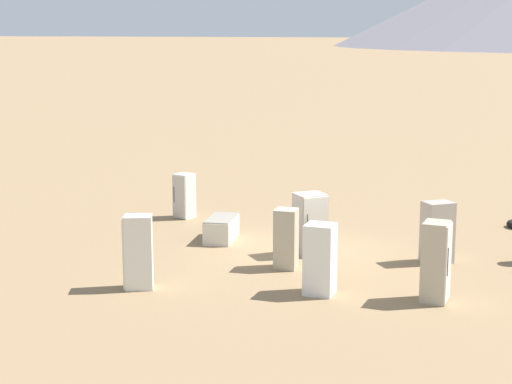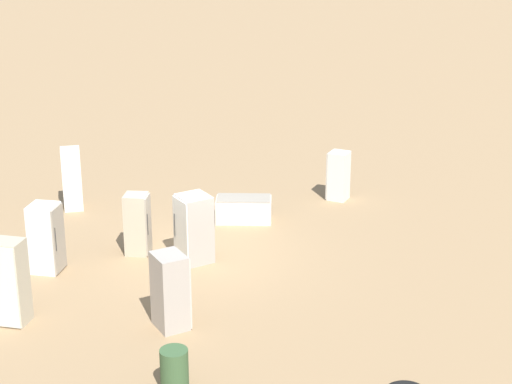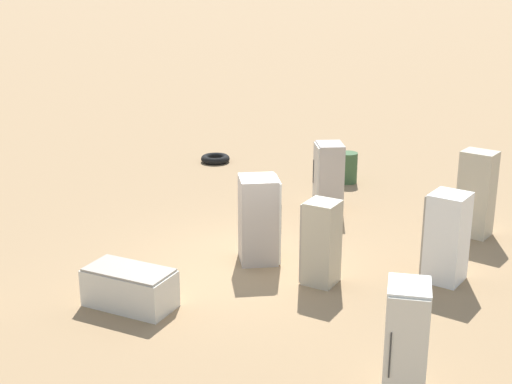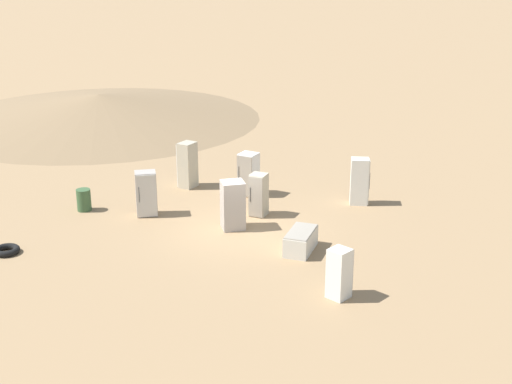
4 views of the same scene
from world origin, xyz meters
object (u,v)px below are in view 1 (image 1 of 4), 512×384
at_px(discarded_fridge_3, 437,232).
at_px(discarded_fridge_7, 320,259).
at_px(discarded_fridge_0, 184,196).
at_px(discarded_fridge_6, 286,239).
at_px(discarded_fridge_1, 436,262).
at_px(discarded_fridge_4, 221,229).
at_px(discarded_fridge_5, 310,224).
at_px(discarded_fridge_2, 138,252).

distance_m(discarded_fridge_3, discarded_fridge_7, 4.46).
bearing_deg(discarded_fridge_0, discarded_fridge_6, 152.79).
xyz_separation_m(discarded_fridge_1, discarded_fridge_6, (1.78, 4.10, -0.15)).
xyz_separation_m(discarded_fridge_0, discarded_fridge_4, (-2.62, -2.21, -0.40)).
distance_m(discarded_fridge_1, discarded_fridge_3, 3.53).
height_order(discarded_fridge_5, discarded_fridge_6, discarded_fridge_5).
bearing_deg(discarded_fridge_1, discarded_fridge_2, -76.33).
distance_m(discarded_fridge_2, discarded_fridge_7, 4.50).
bearing_deg(discarded_fridge_6, discarded_fridge_0, 132.45).
xyz_separation_m(discarded_fridge_0, discarded_fridge_3, (-3.29, -8.71, 0.09)).
xyz_separation_m(discarded_fridge_4, discarded_fridge_5, (-0.86, -2.96, 0.53)).
relative_size(discarded_fridge_5, discarded_fridge_7, 1.01).
relative_size(discarded_fridge_3, discarded_fridge_4, 1.03).
relative_size(discarded_fridge_5, discarded_fridge_6, 1.09).
height_order(discarded_fridge_2, discarded_fridge_5, discarded_fridge_2).
bearing_deg(discarded_fridge_6, discarded_fridge_7, -57.01).
bearing_deg(discarded_fridge_0, discarded_fridge_4, 148.95).
relative_size(discarded_fridge_0, discarded_fridge_6, 0.93).
height_order(discarded_fridge_1, discarded_fridge_2, discarded_fridge_1).
xyz_separation_m(discarded_fridge_3, discarded_fridge_4, (0.67, 6.50, -0.50)).
xyz_separation_m(discarded_fridge_3, discarded_fridge_7, (-3.70, 2.49, 0.02)).
bearing_deg(discarded_fridge_1, discarded_fridge_0, -121.67).
bearing_deg(discarded_fridge_6, discarded_fridge_5, 77.21).
bearing_deg(discarded_fridge_4, discarded_fridge_5, 158.07).
bearing_deg(discarded_fridge_4, discarded_fridge_3, 168.38).
relative_size(discarded_fridge_2, discarded_fridge_4, 1.12).
distance_m(discarded_fridge_2, discarded_fridge_3, 8.27).
relative_size(discarded_fridge_4, discarded_fridge_6, 1.02).
relative_size(discarded_fridge_3, discarded_fridge_5, 0.96).
bearing_deg(discarded_fridge_3, discarded_fridge_0, 123.24).
xyz_separation_m(discarded_fridge_1, discarded_fridge_3, (3.52, 0.25, -0.11)).
relative_size(discarded_fridge_1, discarded_fridge_3, 1.13).
xyz_separation_m(discarded_fridge_4, discarded_fridge_7, (-4.37, -4.01, 0.52)).
distance_m(discarded_fridge_1, discarded_fridge_5, 5.04).
bearing_deg(discarded_fridge_6, discarded_fridge_3, 22.73).
bearing_deg(discarded_fridge_1, discarded_fridge_7, -80.59).
distance_m(discarded_fridge_3, discarded_fridge_4, 6.55).
relative_size(discarded_fridge_1, discarded_fridge_4, 1.17).
bearing_deg(discarded_fridge_4, discarded_fridge_1, 142.48).
relative_size(discarded_fridge_3, discarded_fridge_7, 0.98).
relative_size(discarded_fridge_0, discarded_fridge_5, 0.86).
bearing_deg(discarded_fridge_7, discarded_fridge_1, 7.32).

